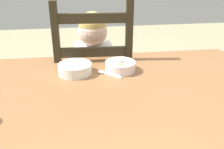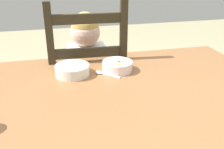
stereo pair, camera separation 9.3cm
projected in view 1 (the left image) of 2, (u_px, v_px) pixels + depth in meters
dining_table at (125, 110)px, 1.13m from camera, size 1.33×0.92×0.71m
dining_chair at (94, 89)px, 1.63m from camera, size 0.44×0.44×1.03m
child_figure at (94, 66)px, 1.57m from camera, size 0.32×0.31×0.94m
bowl_of_peas at (75, 68)px, 1.24m from camera, size 0.16×0.16×0.05m
bowl_of_carrots at (120, 66)px, 1.27m from camera, size 0.15×0.15×0.05m
spoon at (105, 73)px, 1.25m from camera, size 0.12×0.11×0.01m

